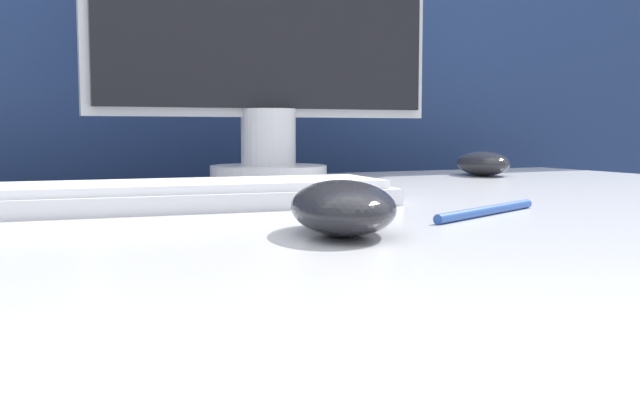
{
  "coord_description": "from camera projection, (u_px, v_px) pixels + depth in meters",
  "views": [
    {
      "loc": [
        -0.16,
        -0.59,
        0.81
      ],
      "look_at": [
        0.07,
        -0.1,
        0.75
      ],
      "focal_mm": 42.0,
      "sensor_mm": 36.0,
      "label": 1
    }
  ],
  "objects": [
    {
      "name": "pen",
      "position": [
        487.0,
        211.0,
        0.62
      ],
      "size": [
        0.15,
        0.07,
        0.01
      ],
      "rotation": [
        0.0,
        0.0,
        0.43
      ],
      "color": "#284C9E",
      "rests_on": "desk"
    },
    {
      "name": "monitor",
      "position": [
        267.0,
        7.0,
        1.05
      ],
      "size": [
        0.51,
        0.17,
        0.46
      ],
      "color": "silver",
      "rests_on": "desk"
    },
    {
      "name": "computer_mouse_far",
      "position": [
        483.0,
        163.0,
        1.16
      ],
      "size": [
        0.1,
        0.13,
        0.04
      ],
      "rotation": [
        0.0,
        0.0,
        -0.25
      ],
      "color": "#232328",
      "rests_on": "desk"
    },
    {
      "name": "partition_panel",
      "position": [
        78.0,
        180.0,
        1.18
      ],
      "size": [
        5.0,
        0.03,
        1.45
      ],
      "color": "navy",
      "rests_on": "ground_plane"
    },
    {
      "name": "keyboard",
      "position": [
        196.0,
        195.0,
        0.69
      ],
      "size": [
        0.38,
        0.15,
        0.02
      ],
      "rotation": [
        0.0,
        0.0,
        -0.1
      ],
      "color": "white",
      "rests_on": "desk"
    },
    {
      "name": "computer_mouse_near",
      "position": [
        343.0,
        207.0,
        0.51
      ],
      "size": [
        0.11,
        0.14,
        0.04
      ],
      "rotation": [
        0.0,
        0.0,
        -0.32
      ],
      "color": "#232328",
      "rests_on": "desk"
    }
  ]
}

